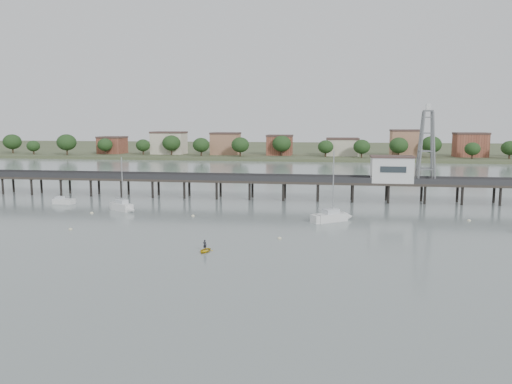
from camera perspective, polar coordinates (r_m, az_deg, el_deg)
ground_plane at (r=46.85m, az=-8.13°, el=-11.98°), size 500.00×500.00×0.00m
pier at (r=103.66m, az=1.33°, el=1.26°), size 150.00×5.00×5.50m
pier_building at (r=103.28m, az=15.24°, el=2.56°), size 8.40×5.40×5.30m
lattice_tower at (r=103.94m, az=18.91°, el=4.89°), size 3.20×3.20×15.50m
sailboat_c at (r=82.28m, az=9.11°, el=-2.82°), size 7.01×5.98×11.98m
sailboat_b at (r=93.17m, az=-14.78°, el=-1.72°), size 6.00×4.67×10.13m
white_tender at (r=105.19m, az=-21.16°, el=-1.00°), size 4.28×2.18×1.60m
yellow_dinghy at (r=62.61m, az=-5.86°, el=-6.80°), size 1.71×0.71×2.32m
dinghy_occupant at (r=62.61m, az=-5.86°, el=-6.80°), size 0.66×1.33×0.30m
mooring_buoys at (r=79.77m, az=-4.26°, el=-3.50°), size 64.53×17.60×0.39m
far_shore at (r=282.39m, az=5.99°, el=4.90°), size 500.00×170.00×10.40m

